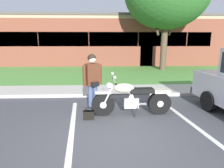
{
  "coord_description": "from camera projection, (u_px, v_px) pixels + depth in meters",
  "views": [
    {
      "loc": [
        -0.28,
        -3.84,
        2.04
      ],
      "look_at": [
        -0.06,
        1.46,
        0.85
      ],
      "focal_mm": 30.79,
      "sensor_mm": 36.0,
      "label": 1
    }
  ],
  "objects": [
    {
      "name": "brick_building",
      "position": [
        93.0,
        41.0,
        20.62
      ],
      "size": [
        23.17,
        11.69,
        4.19
      ],
      "color": "brown",
      "rests_on": "ground"
    },
    {
      "name": "hedge_left",
      "position": [
        73.0,
        58.0,
        16.18
      ],
      "size": [
        3.12,
        0.9,
        1.24
      ],
      "color": "#336B2D",
      "rests_on": "ground"
    },
    {
      "name": "hedge_center_left",
      "position": [
        122.0,
        58.0,
        16.35
      ],
      "size": [
        2.52,
        0.9,
        1.24
      ],
      "color": "#336B2D",
      "rests_on": "ground"
    },
    {
      "name": "motorcycle",
      "position": [
        135.0,
        98.0,
        5.36
      ],
      "size": [
        2.24,
        0.82,
        1.18
      ],
      "color": "black",
      "rests_on": "ground"
    },
    {
      "name": "stall_stripe_0",
      "position": [
        72.0,
        133.0,
        4.36
      ],
      "size": [
        0.6,
        4.39,
        0.01
      ],
      "primitive_type": "cube",
      "rotation": [
        0.0,
        0.0,
        0.11
      ],
      "color": "silver",
      "rests_on": "ground"
    },
    {
      "name": "handbag",
      "position": [
        89.0,
        114.0,
        5.08
      ],
      "size": [
        0.28,
        0.13,
        0.36
      ],
      "color": "black",
      "rests_on": "ground"
    },
    {
      "name": "stall_stripe_1",
      "position": [
        201.0,
        130.0,
        4.48
      ],
      "size": [
        0.6,
        4.39,
        0.01
      ],
      "primitive_type": "cube",
      "rotation": [
        0.0,
        0.0,
        0.11
      ],
      "color": "silver",
      "rests_on": "ground"
    },
    {
      "name": "concrete_walk",
      "position": [
        111.0,
        90.0,
        8.08
      ],
      "size": [
        60.0,
        1.5,
        0.08
      ],
      "primitive_type": "cube",
      "color": "#B7B2A8",
      "rests_on": "ground"
    },
    {
      "name": "ground_plane",
      "position": [
        118.0,
        136.0,
        4.2
      ],
      "size": [
        140.0,
        140.0,
        0.0
      ],
      "primitive_type": "plane",
      "color": "#424247"
    },
    {
      "name": "rider_person",
      "position": [
        93.0,
        80.0,
        5.28
      ],
      "size": [
        0.51,
        0.4,
        1.7
      ],
      "color": "black",
      "rests_on": "ground"
    },
    {
      "name": "curb_strip",
      "position": [
        112.0,
        95.0,
        7.24
      ],
      "size": [
        60.0,
        0.2,
        0.12
      ],
      "primitive_type": "cube",
      "color": "#B7B2A8",
      "rests_on": "ground"
    },
    {
      "name": "grass_lawn",
      "position": [
        109.0,
        73.0,
        12.43
      ],
      "size": [
        60.0,
        7.43,
        0.06
      ],
      "primitive_type": "cube",
      "color": "#518E3D",
      "rests_on": "ground"
    }
  ]
}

